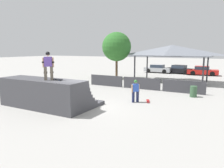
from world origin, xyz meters
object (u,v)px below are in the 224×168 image
object	(u,v)px
skateboard_on_ground	(148,101)
parked_car_red	(202,71)
skater_on_deck	(48,64)
tree_beside_pavilion	(117,47)
skateboard_on_deck	(58,79)
trash_bin	(193,92)
parked_car_silver	(158,69)
parked_car_black	(180,70)
bystander_walking	(135,89)

from	to	relation	value
skateboard_on_ground	parked_car_red	size ratio (longest dim) A/B	0.20
skater_on_deck	tree_beside_pavilion	distance (m)	14.92
skater_on_deck	parked_car_red	world-z (taller)	skater_on_deck
skateboard_on_deck	trash_bin	world-z (taller)	skateboard_on_deck
skateboard_on_deck	trash_bin	distance (m)	10.23
parked_car_silver	parked_car_black	xyz separation A→B (m)	(3.22, 0.29, -0.00)
parked_car_silver	parked_car_black	size ratio (longest dim) A/B	0.96
trash_bin	skater_on_deck	bearing A→B (deg)	-131.72
parked_car_silver	skater_on_deck	bearing A→B (deg)	-86.81
parked_car_black	parked_car_red	world-z (taller)	same
skateboard_on_ground	tree_beside_pavilion	world-z (taller)	tree_beside_pavilion
skateboard_on_deck	skateboard_on_ground	bearing A→B (deg)	55.05
tree_beside_pavilion	bystander_walking	bearing A→B (deg)	-56.39
parked_car_silver	parked_car_red	size ratio (longest dim) A/B	0.99
skater_on_deck	skateboard_on_deck	xyz separation A→B (m)	(0.49, 0.23, -0.91)
tree_beside_pavilion	parked_car_silver	size ratio (longest dim) A/B	1.38
trash_bin	tree_beside_pavilion	bearing A→B (deg)	146.76
skater_on_deck	skateboard_on_ground	world-z (taller)	skater_on_deck
skateboard_on_deck	parked_car_red	world-z (taller)	skateboard_on_deck
skateboard_on_ground	trash_bin	world-z (taller)	trash_bin
skateboard_on_deck	tree_beside_pavilion	size ratio (longest dim) A/B	0.14
bystander_walking	skateboard_on_ground	world-z (taller)	bystander_walking
skateboard_on_ground	tree_beside_pavilion	distance (m)	12.98
bystander_walking	parked_car_black	bearing A→B (deg)	-136.37
bystander_walking	parked_car_black	xyz separation A→B (m)	(-1.09, 19.53, -0.32)
parked_car_silver	parked_car_red	world-z (taller)	same
skater_on_deck	parked_car_red	size ratio (longest dim) A/B	0.40
trash_bin	parked_car_silver	xyz separation A→B (m)	(-7.56, 15.54, 0.18)
parked_car_black	parked_car_silver	bearing A→B (deg)	-163.42
tree_beside_pavilion	parked_car_silver	xyz separation A→B (m)	(2.57, 8.90, -3.30)
parked_car_black	skateboard_on_deck	bearing A→B (deg)	-84.03
bystander_walking	trash_bin	bearing A→B (deg)	179.16
tree_beside_pavilion	parked_car_black	xyz separation A→B (m)	(5.79, 9.19, -3.31)
skater_on_deck	parked_car_black	xyz separation A→B (m)	(2.73, 23.75, -2.18)
skateboard_on_deck	parked_car_silver	bearing A→B (deg)	99.21
skateboard_on_deck	tree_beside_pavilion	world-z (taller)	tree_beside_pavilion
skateboard_on_ground	parked_car_black	world-z (taller)	parked_car_black
skateboard_on_ground	parked_car_silver	distance (m)	19.36
skateboard_on_deck	parked_car_black	distance (m)	23.67
skateboard_on_ground	bystander_walking	bearing A→B (deg)	104.96
skateboard_on_deck	parked_car_red	distance (m)	23.73
bystander_walking	parked_car_black	world-z (taller)	bystander_walking
skateboard_on_ground	parked_car_red	xyz separation A→B (m)	(1.41, 18.51, 0.54)
trash_bin	parked_car_red	bearing A→B (deg)	94.17
tree_beside_pavilion	parked_car_red	world-z (taller)	tree_beside_pavilion
skateboard_on_ground	trash_bin	distance (m)	4.06
tree_beside_pavilion	parked_car_red	bearing A→B (deg)	44.08
skateboard_on_ground	tree_beside_pavilion	bearing A→B (deg)	15.75
skater_on_deck	parked_car_red	bearing A→B (deg)	38.52
parked_car_silver	skateboard_on_ground	bearing A→B (deg)	-72.94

